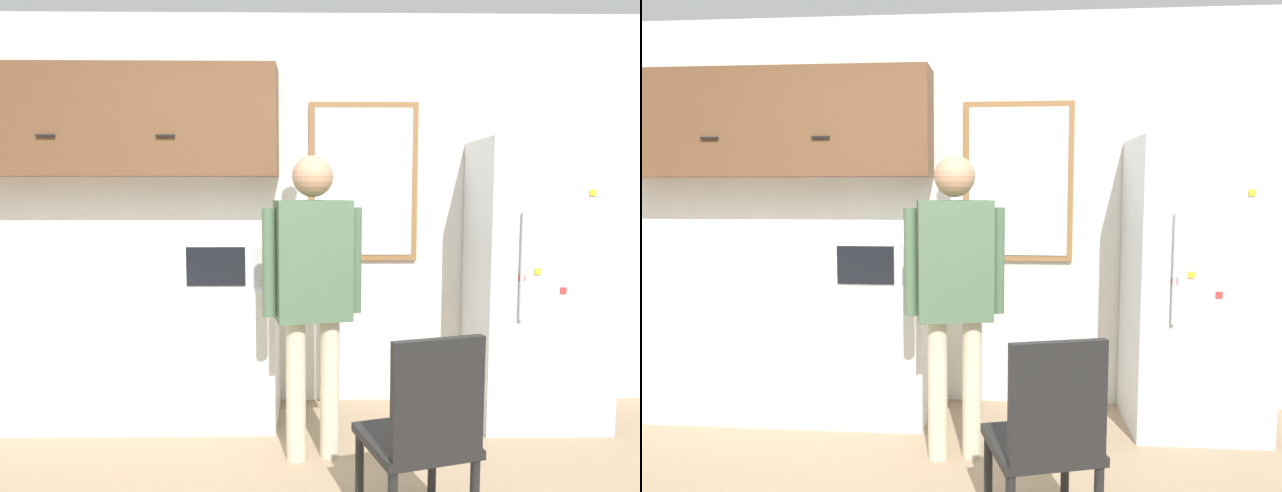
% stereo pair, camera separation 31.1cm
% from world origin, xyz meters
% --- Properties ---
extents(back_wall, '(6.00, 0.06, 2.70)m').
position_xyz_m(back_wall, '(0.00, 1.98, 1.35)').
color(back_wall, silver).
rests_on(back_wall, ground_plane).
extents(counter, '(2.15, 0.61, 0.89)m').
position_xyz_m(counter, '(-1.12, 1.65, 0.45)').
color(counter, silver).
rests_on(counter, ground_plane).
extents(upper_cabinets, '(2.15, 0.33, 0.72)m').
position_xyz_m(upper_cabinets, '(-1.12, 1.80, 1.96)').
color(upper_cabinets, brown).
extents(microwave, '(0.51, 0.41, 0.31)m').
position_xyz_m(microwave, '(-0.36, 1.61, 1.04)').
color(microwave, white).
rests_on(microwave, counter).
extents(person, '(0.54, 0.30, 1.69)m').
position_xyz_m(person, '(0.18, 1.07, 1.03)').
color(person, beige).
rests_on(person, ground_plane).
extents(refrigerator, '(0.79, 0.68, 1.83)m').
position_xyz_m(refrigerator, '(1.64, 1.62, 0.91)').
color(refrigerator, silver).
rests_on(refrigerator, ground_plane).
extents(chair, '(0.53, 0.53, 0.93)m').
position_xyz_m(chair, '(0.65, 0.26, 0.51)').
color(chair, black).
rests_on(chair, ground_plane).
extents(window, '(0.75, 0.05, 1.09)m').
position_xyz_m(window, '(0.54, 1.94, 1.56)').
color(window, olive).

